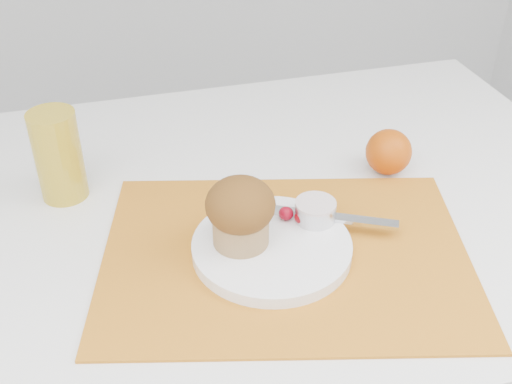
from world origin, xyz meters
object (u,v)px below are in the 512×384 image
object	(u,v)px
muffin	(240,212)
plate	(272,247)
orange	(389,152)
juice_glass	(58,156)
table	(238,368)

from	to	relation	value
muffin	plate	bearing A→B (deg)	-18.42
orange	juice_glass	distance (m)	0.51
table	muffin	world-z (taller)	muffin
muffin	table	bearing A→B (deg)	80.67
juice_glass	muffin	xyz separation A→B (m)	(0.23, -0.21, 0.00)
orange	juice_glass	xyz separation A→B (m)	(-0.50, 0.07, 0.03)
juice_glass	orange	bearing A→B (deg)	-7.97
muffin	juice_glass	bearing A→B (deg)	137.35
plate	muffin	world-z (taller)	muffin
plate	orange	world-z (taller)	orange
plate	table	bearing A→B (deg)	99.10
juice_glass	muffin	world-z (taller)	juice_glass
juice_glass	table	bearing A→B (deg)	-20.78
table	juice_glass	xyz separation A→B (m)	(-0.24, 0.09, 0.45)
table	orange	xyz separation A→B (m)	(0.26, 0.02, 0.41)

